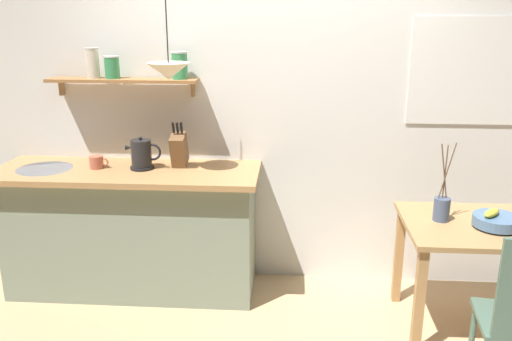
{
  "coord_description": "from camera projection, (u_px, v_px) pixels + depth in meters",
  "views": [
    {
      "loc": [
        0.15,
        -3.18,
        1.98
      ],
      "look_at": [
        -0.1,
        0.25,
        0.95
      ],
      "focal_mm": 37.7,
      "sensor_mm": 36.0,
      "label": 1
    }
  ],
  "objects": [
    {
      "name": "twig_vase",
      "position": [
        442.0,
        207.0,
        3.31
      ],
      "size": [
        0.1,
        0.1,
        0.49
      ],
      "color": "#475675",
      "rests_on": "dining_table"
    },
    {
      "name": "back_wall",
      "position": [
        303.0,
        102.0,
        3.83
      ],
      "size": [
        6.8,
        0.11,
        2.7
      ],
      "color": "white",
      "rests_on": "ground_plane"
    },
    {
      "name": "ground_plane",
      "position": [
        268.0,
        316.0,
        3.61
      ],
      "size": [
        14.0,
        14.0,
        0.0
      ],
      "primitive_type": "plane",
      "color": "tan"
    },
    {
      "name": "coffee_mug_by_sink",
      "position": [
        97.0,
        162.0,
        3.72
      ],
      "size": [
        0.13,
        0.1,
        0.09
      ],
      "color": "#C6664C",
      "rests_on": "kitchen_counter"
    },
    {
      "name": "dining_table",
      "position": [
        479.0,
        242.0,
        3.31
      ],
      "size": [
        0.92,
        0.74,
        0.73
      ],
      "color": "tan",
      "rests_on": "ground_plane"
    },
    {
      "name": "fruit_bowl",
      "position": [
        496.0,
        221.0,
        3.21
      ],
      "size": [
        0.28,
        0.28,
        0.12
      ],
      "color": "#51759E",
      "rests_on": "dining_table"
    },
    {
      "name": "pendant_lamp",
      "position": [
        169.0,
        71.0,
        3.38
      ],
      "size": [
        0.27,
        0.27,
        0.63
      ],
      "color": "black"
    },
    {
      "name": "electric_kettle",
      "position": [
        142.0,
        155.0,
        3.69
      ],
      "size": [
        0.25,
        0.16,
        0.23
      ],
      "color": "black",
      "rests_on": "kitchen_counter"
    },
    {
      "name": "wall_shelf",
      "position": [
        128.0,
        72.0,
        3.7
      ],
      "size": [
        1.05,
        0.2,
        0.34
      ],
      "color": "#9E6B3D"
    },
    {
      "name": "kitchen_counter",
      "position": [
        132.0,
        229.0,
        3.85
      ],
      "size": [
        1.83,
        0.63,
        0.92
      ],
      "color": "gray",
      "rests_on": "ground_plane"
    },
    {
      "name": "knife_block",
      "position": [
        179.0,
        149.0,
        3.72
      ],
      "size": [
        0.1,
        0.2,
        0.33
      ],
      "color": "brown",
      "rests_on": "kitchen_counter"
    }
  ]
}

